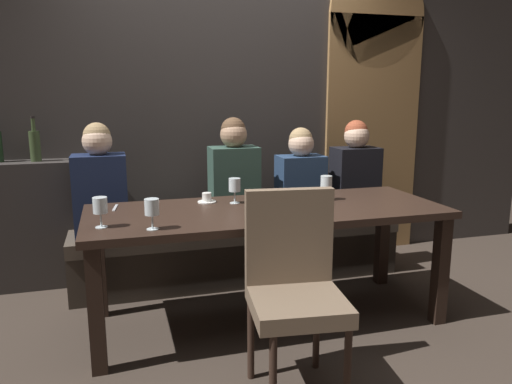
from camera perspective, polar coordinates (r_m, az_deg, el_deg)
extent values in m
plane|color=#382D26|center=(3.30, 1.27, -14.46)|extent=(9.00, 9.00, 0.00)
cube|color=#383330|center=(4.15, -3.82, 12.25)|extent=(6.00, 0.12, 3.00)
cube|color=olive|center=(4.58, 13.26, 6.27)|extent=(0.90, 0.05, 2.10)
cylinder|color=#A07545|center=(4.61, 13.90, 19.36)|extent=(0.90, 0.05, 0.90)
cube|color=#2F2B29|center=(4.04, -25.06, -3.49)|extent=(1.10, 0.28, 0.95)
cube|color=black|center=(2.71, -18.07, -12.95)|extent=(0.08, 0.08, 0.69)
cube|color=black|center=(3.32, 20.62, -8.53)|extent=(0.08, 0.08, 0.69)
cube|color=black|center=(3.36, -17.76, -8.10)|extent=(0.08, 0.08, 0.69)
cube|color=black|center=(3.87, 14.44, -5.31)|extent=(0.08, 0.08, 0.69)
cube|color=#302119|center=(3.05, 1.33, -2.27)|extent=(2.20, 0.84, 0.04)
cube|color=#312A23|center=(3.85, -1.87, -7.73)|extent=(2.50, 0.40, 0.35)
cube|color=#473D33|center=(3.79, -1.89, -4.51)|extent=(2.50, 0.44, 0.10)
cylinder|color=#302119|center=(2.31, 1.98, -20.88)|extent=(0.04, 0.04, 0.42)
cylinder|color=#302119|center=(2.43, 10.57, -19.29)|extent=(0.04, 0.04, 0.42)
cylinder|color=#302119|center=(2.60, -0.60, -16.81)|extent=(0.04, 0.04, 0.42)
cylinder|color=#302119|center=(2.71, 7.03, -15.68)|extent=(0.04, 0.04, 0.42)
cube|color=brown|center=(2.39, 4.85, -12.87)|extent=(0.49, 0.49, 0.08)
cube|color=brown|center=(2.46, 3.86, -5.13)|extent=(0.44, 0.11, 0.48)
cube|color=#192342|center=(3.58, -17.59, -0.42)|extent=(0.36, 0.24, 0.58)
sphere|color=#DBB293|center=(3.53, -17.97, 5.63)|extent=(0.20, 0.20, 0.20)
sphere|color=#9E7F56|center=(3.53, -18.00, 6.21)|extent=(0.18, 0.18, 0.18)
cube|color=#2D473D|center=(3.72, -2.56, 0.69)|extent=(0.36, 0.24, 0.59)
sphere|color=tan|center=(3.66, -2.62, 6.68)|extent=(0.20, 0.20, 0.20)
sphere|color=brown|center=(3.67, -2.66, 7.24)|extent=(0.18, 0.18, 0.18)
cube|color=navy|center=(3.89, 5.17, 0.49)|extent=(0.36, 0.24, 0.51)
sphere|color=#DBB293|center=(3.84, 5.27, 5.57)|extent=(0.20, 0.20, 0.20)
sphere|color=#9E7F56|center=(3.84, 5.22, 6.11)|extent=(0.18, 0.18, 0.18)
cube|color=black|center=(4.07, 11.39, 1.17)|extent=(0.36, 0.24, 0.56)
sphere|color=#DBB293|center=(4.02, 11.60, 6.39)|extent=(0.20, 0.20, 0.20)
sphere|color=brown|center=(4.03, 11.56, 6.90)|extent=(0.18, 0.18, 0.18)
cylinder|color=#384728|center=(3.92, -24.27, 4.87)|extent=(0.08, 0.08, 0.22)
cylinder|color=#384728|center=(3.91, -24.46, 7.12)|extent=(0.03, 0.03, 0.09)
cylinder|color=black|center=(3.90, -24.52, 7.90)|extent=(0.03, 0.03, 0.02)
cylinder|color=silver|center=(2.74, -17.50, -3.91)|extent=(0.06, 0.06, 0.00)
cylinder|color=silver|center=(2.73, -17.55, -3.11)|extent=(0.01, 0.01, 0.07)
cylinder|color=silver|center=(2.71, -17.65, -1.47)|extent=(0.08, 0.08, 0.08)
cylinder|color=silver|center=(2.63, -11.90, -4.23)|extent=(0.06, 0.06, 0.00)
cylinder|color=silver|center=(2.62, -11.93, -3.40)|extent=(0.01, 0.01, 0.07)
cylinder|color=silver|center=(2.60, -12.00, -1.70)|extent=(0.08, 0.08, 0.08)
cylinder|color=silver|center=(3.18, -2.48, -1.27)|extent=(0.06, 0.06, 0.00)
cylinder|color=silver|center=(3.17, -2.48, -0.58)|extent=(0.01, 0.01, 0.07)
cylinder|color=silver|center=(3.15, -2.50, 0.85)|extent=(0.08, 0.08, 0.08)
cylinder|color=silver|center=(3.30, 8.10, -0.90)|extent=(0.06, 0.06, 0.00)
cylinder|color=silver|center=(3.29, 8.12, -0.23)|extent=(0.01, 0.01, 0.07)
cylinder|color=silver|center=(3.28, 8.16, 1.14)|extent=(0.08, 0.08, 0.08)
cylinder|color=gold|center=(3.28, 8.15, 0.74)|extent=(0.07, 0.07, 0.03)
cylinder|color=white|center=(3.21, -5.73, -1.14)|extent=(0.12, 0.12, 0.01)
cylinder|color=white|center=(3.21, -5.74, -0.58)|extent=(0.06, 0.06, 0.06)
cylinder|color=brown|center=(3.20, -5.75, -0.16)|extent=(0.05, 0.05, 0.01)
cube|color=silver|center=(3.16, -16.04, -1.78)|extent=(0.04, 0.17, 0.01)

